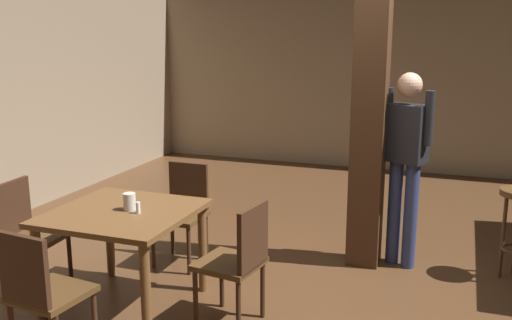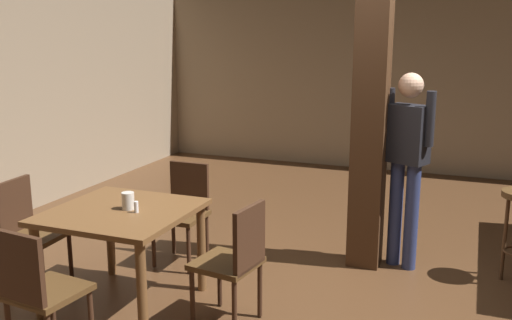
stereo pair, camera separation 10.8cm
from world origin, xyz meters
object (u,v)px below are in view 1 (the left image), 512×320
object	(u,v)px
dining_table	(124,225)
chair_west	(27,230)
chair_east	(239,258)
napkin_cup	(129,202)
salt_shaker	(138,208)
chair_north	(183,208)
chair_south	(41,290)
standing_person	(406,156)

from	to	relation	value
dining_table	chair_west	world-z (taller)	chair_west
chair_east	napkin_cup	size ratio (longest dim) A/B	6.92
napkin_cup	salt_shaker	distance (m)	0.12
chair_north	dining_table	bearing A→B (deg)	-90.92
chair_south	salt_shaker	size ratio (longest dim) A/B	10.44
standing_person	chair_south	bearing A→B (deg)	-128.45
standing_person	chair_north	bearing A→B (deg)	-162.11
standing_person	napkin_cup	bearing A→B (deg)	-140.55
salt_shaker	standing_person	distance (m)	2.33
dining_table	napkin_cup	bearing A→B (deg)	28.52
chair_north	napkin_cup	distance (m)	0.96
chair_west	napkin_cup	distance (m)	0.99
chair_east	standing_person	size ratio (longest dim) A/B	0.52
dining_table	chair_south	distance (m)	0.88
chair_north	chair_west	distance (m)	1.31
dining_table	chair_north	distance (m)	0.94
chair_north	chair_south	bearing A→B (deg)	-91.43
dining_table	chair_west	size ratio (longest dim) A/B	1.14
chair_south	salt_shaker	xyz separation A→B (m)	(0.18, 0.84, 0.30)
dining_table	chair_south	size ratio (longest dim) A/B	1.14
chair_north	standing_person	distance (m)	2.01
chair_east	chair_west	distance (m)	1.80
chair_north	chair_east	bearing A→B (deg)	-45.30
chair_west	salt_shaker	world-z (taller)	chair_west
chair_north	chair_east	distance (m)	1.28
dining_table	salt_shaker	distance (m)	0.22
chair_south	chair_west	size ratio (longest dim) A/B	1.00
dining_table	standing_person	xyz separation A→B (m)	(1.87, 1.53, 0.36)
chair_north	chair_south	world-z (taller)	same
chair_west	salt_shaker	size ratio (longest dim) A/B	10.44
napkin_cup	standing_person	world-z (taller)	standing_person
salt_shaker	chair_north	bearing A→B (deg)	97.93
chair_south	standing_person	world-z (taller)	standing_person
chair_south	napkin_cup	size ratio (longest dim) A/B	6.92
chair_west	dining_table	bearing A→B (deg)	1.19
napkin_cup	salt_shaker	xyz separation A→B (m)	(0.10, -0.05, -0.02)
chair_south	napkin_cup	xyz separation A→B (m)	(0.08, 0.89, 0.32)
dining_table	chair_south	bearing A→B (deg)	-91.97
dining_table	chair_east	xyz separation A→B (m)	(0.91, 0.02, -0.14)
chair_north	chair_south	distance (m)	1.80
dining_table	salt_shaker	bearing A→B (deg)	-9.23
chair_south	napkin_cup	distance (m)	0.95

